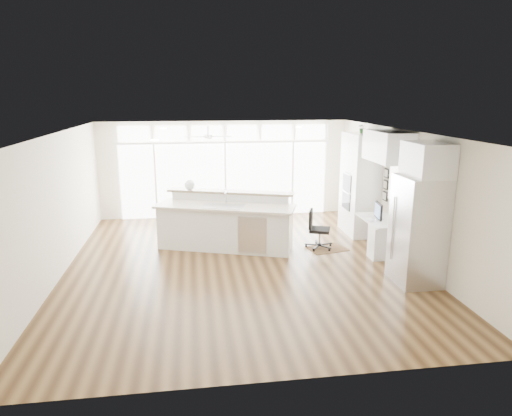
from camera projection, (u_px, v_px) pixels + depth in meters
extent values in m
cube|color=#3E2713|center=(241.00, 265.00, 9.42)|extent=(7.00, 8.00, 0.02)
cube|color=white|center=(240.00, 132.00, 8.77)|extent=(7.00, 8.00, 0.02)
cube|color=#EFE5CF|center=(225.00, 169.00, 12.94)|extent=(7.00, 0.04, 2.70)
cube|color=#EFE5CF|center=(278.00, 279.00, 5.25)|extent=(7.00, 0.04, 2.70)
cube|color=#EFE5CF|center=(56.00, 207.00, 8.61)|extent=(0.04, 8.00, 2.70)
cube|color=#EFE5CF|center=(406.00, 195.00, 9.58)|extent=(0.04, 8.00, 2.70)
cube|color=white|center=(225.00, 180.00, 12.95)|extent=(5.80, 0.06, 2.08)
cube|color=white|center=(225.00, 133.00, 12.63)|extent=(5.90, 0.06, 0.40)
cube|color=white|center=(398.00, 183.00, 9.81)|extent=(0.04, 0.85, 0.85)
cube|color=white|center=(208.00, 133.00, 11.44)|extent=(1.16, 1.16, 0.32)
cube|color=#F0EACC|center=(239.00, 133.00, 8.96)|extent=(3.40, 3.00, 0.02)
cube|color=white|center=(360.00, 184.00, 11.28)|extent=(0.64, 1.20, 2.50)
cube|color=white|center=(380.00, 236.00, 10.05)|extent=(0.72, 1.30, 0.76)
cube|color=white|center=(388.00, 146.00, 9.58)|extent=(0.64, 1.30, 0.64)
cube|color=silver|center=(418.00, 231.00, 8.31)|extent=(0.76, 0.90, 2.00)
cube|color=white|center=(428.00, 160.00, 8.00)|extent=(0.64, 0.90, 0.60)
cube|color=black|center=(386.00, 185.00, 10.44)|extent=(0.06, 0.22, 0.80)
cube|color=white|center=(225.00, 222.00, 10.26)|extent=(3.32, 2.13, 1.24)
cube|color=#362111|center=(327.00, 249.00, 10.37)|extent=(0.95, 0.77, 0.01)
cube|color=black|center=(320.00, 230.00, 10.31)|extent=(0.58, 0.56, 0.88)
sphere|color=white|center=(190.00, 185.00, 10.64)|extent=(0.33, 0.33, 0.25)
cube|color=black|center=(379.00, 211.00, 9.90)|extent=(0.14, 0.48, 0.39)
cube|color=white|center=(371.00, 219.00, 9.92)|extent=(0.13, 0.30, 0.01)
imported|color=#295B27|center=(363.00, 129.00, 10.96)|extent=(0.27, 0.30, 0.21)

